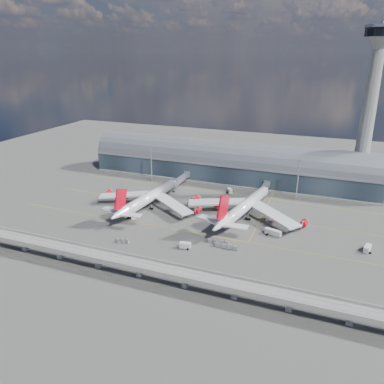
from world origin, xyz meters
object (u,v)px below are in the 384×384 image
(service_truck_1, at_px, (185,245))
(cargo_train_2, at_px, (219,242))
(airliner_right, at_px, (245,207))
(cargo_train_0, at_px, (123,241))
(control_tower, at_px, (368,113))
(floodlight_mast_right, at_px, (298,179))
(floodlight_mast_left, at_px, (151,163))
(service_truck_5, at_px, (230,191))
(service_truck_4, at_px, (268,217))
(airliner_left, at_px, (148,198))
(service_truck_2, at_px, (273,232))
(cargo_train_1, at_px, (226,246))
(service_truck_0, at_px, (133,215))
(service_truck_3, at_px, (367,248))

(service_truck_1, bearing_deg, cargo_train_2, -64.29)
(airliner_right, xyz_separation_m, cargo_train_0, (-47.78, -50.14, -5.07))
(control_tower, xyz_separation_m, floodlight_mast_right, (-35.00, -28.00, -38.00))
(floodlight_mast_left, distance_m, service_truck_5, 59.53)
(service_truck_4, bearing_deg, floodlight_mast_left, 151.90)
(service_truck_1, relative_size, cargo_train_0, 0.73)
(airliner_left, bearing_deg, floodlight_mast_right, 34.20)
(service_truck_4, distance_m, service_truck_5, 45.27)
(control_tower, distance_m, floodlight_mast_left, 143.01)
(service_truck_2, bearing_deg, cargo_train_1, 155.35)
(airliner_right, bearing_deg, service_truck_1, -100.93)
(control_tower, relative_size, cargo_train_2, 9.43)
(service_truck_0, xyz_separation_m, service_truck_2, (76.00, 6.65, -0.15))
(service_truck_0, distance_m, service_truck_1, 45.36)
(control_tower, height_order, service_truck_4, control_tower)
(service_truck_1, relative_size, cargo_train_2, 0.51)
(airliner_right, distance_m, cargo_train_2, 35.29)
(floodlight_mast_right, relative_size, cargo_train_1, 2.22)
(airliner_right, height_order, cargo_train_1, airliner_right)
(airliner_left, distance_m, service_truck_4, 69.90)
(floodlight_mast_left, xyz_separation_m, service_truck_0, (18.76, -59.81, -11.91))
(control_tower, relative_size, service_truck_3, 16.12)
(service_truck_1, xyz_separation_m, service_truck_2, (36.17, 28.34, 0.06))
(cargo_train_2, bearing_deg, service_truck_1, 129.34)
(floodlight_mast_left, relative_size, service_truck_1, 4.65)
(airliner_left, bearing_deg, airliner_right, 12.63)
(cargo_train_0, xyz_separation_m, cargo_train_2, (43.68, 15.45, 0.08))
(service_truck_2, height_order, cargo_train_0, service_truck_2)
(service_truck_0, bearing_deg, cargo_train_0, -103.86)
(floodlight_mast_right, bearing_deg, airliner_left, -151.25)
(service_truck_2, bearing_deg, service_truck_0, 110.72)
(service_truck_1, bearing_deg, airliner_right, -32.27)
(floodlight_mast_right, bearing_deg, cargo_train_0, -129.51)
(floodlight_mast_right, distance_m, cargo_train_1, 79.02)
(service_truck_4, distance_m, cargo_train_0, 79.63)
(airliner_left, bearing_deg, service_truck_3, 0.70)
(airliner_right, height_order, service_truck_3, airliner_right)
(control_tower, bearing_deg, service_truck_1, -124.91)
(service_truck_0, relative_size, service_truck_2, 0.94)
(control_tower, xyz_separation_m, floodlight_mast_left, (-135.00, -28.00, -38.00))
(service_truck_2, relative_size, cargo_train_0, 1.15)
(cargo_train_0, bearing_deg, service_truck_1, -64.47)
(service_truck_5, distance_m, cargo_train_0, 89.58)
(control_tower, relative_size, floodlight_mast_left, 4.01)
(floodlight_mast_right, xyz_separation_m, service_truck_2, (-5.24, -53.16, -12.06))
(service_truck_1, height_order, cargo_train_2, service_truck_1)
(floodlight_mast_left, height_order, airliner_left, floodlight_mast_left)
(cargo_train_0, bearing_deg, service_truck_5, -4.35)
(service_truck_1, relative_size, service_truck_4, 1.05)
(airliner_left, relative_size, service_truck_1, 12.50)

